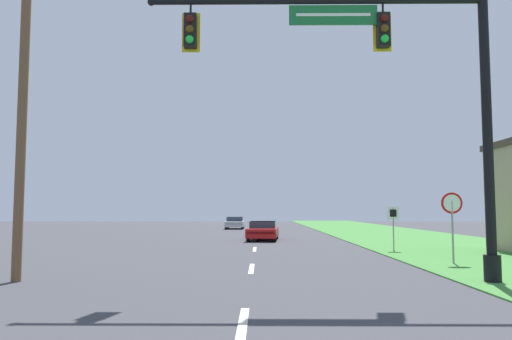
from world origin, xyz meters
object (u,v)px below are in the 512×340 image
at_px(far_car, 235,223).
at_px(utility_pole_near, 23,91).
at_px(route_sign_post, 393,218).
at_px(stop_sign, 452,211).
at_px(car_ahead, 263,231).
at_px(signal_mast, 404,88).

distance_m(far_car, utility_pole_near, 37.96).
bearing_deg(route_sign_post, utility_pole_near, -141.99).
bearing_deg(stop_sign, utility_pole_near, -161.70).
height_order(car_ahead, far_car, same).
relative_size(route_sign_post, utility_pole_near, 0.20).
distance_m(car_ahead, utility_pole_near, 20.12).
relative_size(signal_mast, stop_sign, 3.77).
relative_size(signal_mast, car_ahead, 2.04).
bearing_deg(car_ahead, utility_pole_near, -110.01).
bearing_deg(signal_mast, car_ahead, 101.42).
xyz_separation_m(signal_mast, stop_sign, (2.94, 4.58, -3.35)).
bearing_deg(stop_sign, signal_mast, -122.69).
distance_m(signal_mast, far_car, 38.47).
relative_size(car_ahead, utility_pole_near, 0.46).
height_order(far_car, utility_pole_near, utility_pole_near).
bearing_deg(utility_pole_near, car_ahead, 69.99).
height_order(signal_mast, car_ahead, signal_mast).
bearing_deg(far_car, route_sign_post, -72.20).
bearing_deg(route_sign_post, car_ahead, 125.63).
relative_size(signal_mast, far_car, 2.14).
xyz_separation_m(car_ahead, utility_pole_near, (-6.70, -18.41, 4.60)).
xyz_separation_m(stop_sign, utility_pole_near, (-13.39, -4.43, 3.34)).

